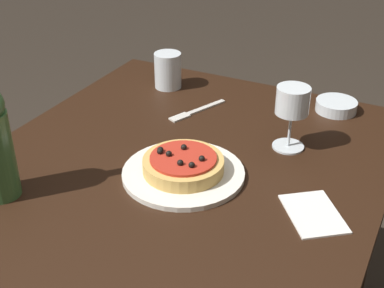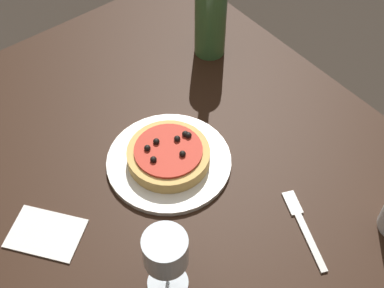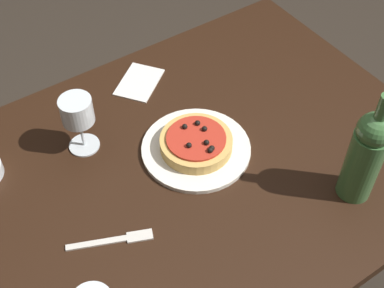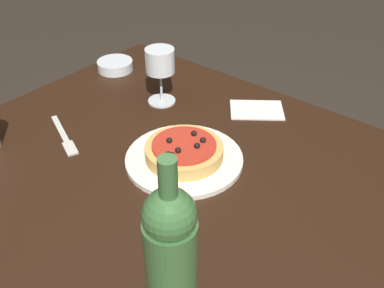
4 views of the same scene
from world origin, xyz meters
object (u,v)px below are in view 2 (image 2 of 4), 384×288
(fork, at_px, (302,224))
(dinner_plate, at_px, (169,162))
(dining_table, at_px, (179,180))
(wine_bottle, at_px, (211,10))
(pizza, at_px, (169,155))
(wine_glass, at_px, (166,253))

(fork, bearing_deg, dinner_plate, 44.93)
(dining_table, height_order, fork, fork)
(fork, bearing_deg, wine_bottle, 3.09)
(dinner_plate, xyz_separation_m, fork, (-0.29, -0.12, -0.00))
(dinner_plate, relative_size, pizza, 1.52)
(wine_glass, relative_size, wine_bottle, 0.52)
(wine_glass, relative_size, fork, 0.87)
(wine_bottle, distance_m, fork, 0.57)
(dining_table, xyz_separation_m, pizza, (-0.01, 0.03, 0.13))
(dining_table, distance_m, wine_glass, 0.38)
(pizza, xyz_separation_m, wine_bottle, (0.23, -0.31, 0.10))
(wine_glass, height_order, fork, wine_glass)
(pizza, distance_m, wine_bottle, 0.40)
(wine_bottle, bearing_deg, dinner_plate, 127.31)
(dinner_plate, xyz_separation_m, pizza, (0.00, -0.00, 0.02))
(dining_table, height_order, wine_bottle, wine_bottle)
(dinner_plate, bearing_deg, wine_glass, 142.95)
(wine_glass, height_order, wine_bottle, wine_bottle)
(wine_glass, bearing_deg, dining_table, -40.61)
(dining_table, relative_size, dinner_plate, 4.17)
(pizza, bearing_deg, fork, -158.15)
(dinner_plate, height_order, wine_bottle, wine_bottle)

